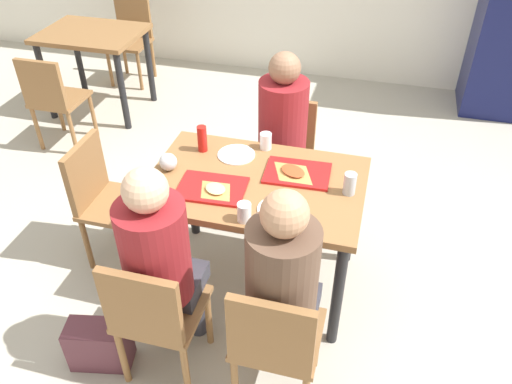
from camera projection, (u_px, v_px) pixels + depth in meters
The scene contains 24 objects.
ground_plane at pixel (256, 280), 3.28m from camera, with size 10.00×10.00×0.02m, color #B2AD9E.
main_table at pixel (256, 196), 2.87m from camera, with size 1.18×0.79×0.78m.
chair_near_left at pixel (154, 313), 2.44m from camera, with size 0.40×0.40×0.84m.
chair_near_right at pixel (275, 340), 2.32m from camera, with size 0.40×0.40×0.84m.
chair_far_side at pixel (285, 151), 3.58m from camera, with size 0.40×0.40×0.84m.
chair_left_end at pixel (104, 195), 3.18m from camera, with size 0.40×0.40×0.84m.
person_in_red at pixel (160, 256), 2.40m from camera, with size 0.32×0.42×1.25m.
person_in_brown_jacket at pixel (283, 280), 2.28m from camera, with size 0.32×0.42×1.25m.
person_far_side at pixel (281, 130), 3.32m from camera, with size 0.32×0.42×1.25m.
tray_red_near at pixel (212, 188), 2.73m from camera, with size 0.36×0.26×0.02m, color red.
tray_red_far at pixel (297, 173), 2.85m from camera, with size 0.36×0.26×0.02m, color red.
paper_plate_center at pixel (236, 155), 3.00m from camera, with size 0.22×0.22×0.01m, color white.
paper_plate_near_edge at pixel (279, 210), 2.60m from camera, with size 0.22×0.22×0.01m, color white.
pizza_slice_a at pixel (216, 189), 2.70m from camera, with size 0.22×0.21×0.02m.
pizza_slice_b at pixel (293, 172), 2.83m from camera, with size 0.26×0.24×0.02m.
plastic_cup_a at pixel (266, 141), 3.04m from camera, with size 0.07×0.07×0.10m, color white.
plastic_cup_b at pixel (244, 212), 2.51m from camera, with size 0.07×0.07×0.10m, color white.
soda_can at pixel (350, 184), 2.68m from camera, with size 0.07×0.07×0.12m, color #B7BCC6.
condiment_bottle at pixel (202, 139), 3.00m from camera, with size 0.06×0.06×0.16m, color red.
foil_bundle at pixel (168, 162), 2.86m from camera, with size 0.10×0.10×0.10m, color silver.
handbag at pixel (100, 345), 2.71m from camera, with size 0.32×0.16×0.28m, color #592D38.
background_table at pixel (94, 46), 4.71m from camera, with size 0.90×0.70×0.78m.
background_chair_near at pixel (53, 96), 4.24m from camera, with size 0.40×0.40×0.84m.
background_chair_far at pixel (132, 35), 5.37m from camera, with size 0.40×0.40×0.84m.
Camera 1 is at (0.58, -2.19, 2.43)m, focal length 36.00 mm.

